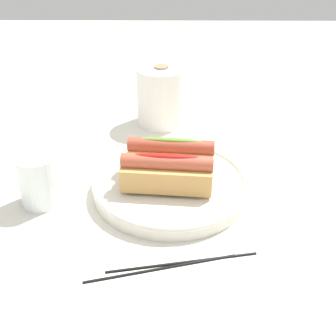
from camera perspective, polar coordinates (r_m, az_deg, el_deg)
name	(u,v)px	position (r m, az deg, el deg)	size (l,w,h in m)	color
ground_plane	(170,189)	(0.79, 0.20, -2.67)	(2.40, 2.40, 0.00)	silver
serving_bowl	(168,184)	(0.78, 0.00, -2.08)	(0.27, 0.27, 0.03)	silver
hotdog_front	(165,173)	(0.73, -0.33, -0.61)	(0.15, 0.06, 0.06)	tan
hotdog_back	(170,156)	(0.78, 0.32, 1.55)	(0.15, 0.06, 0.06)	#DBB270
water_glass	(38,182)	(0.77, -16.42, -1.71)	(0.07, 0.07, 0.09)	white
paper_towel_roll	(161,96)	(1.00, -0.97, 9.25)	(0.11, 0.11, 0.13)	white
chopstick_near	(181,262)	(0.65, 1.68, -11.94)	(0.01, 0.01, 0.22)	black
chopstick_far	(160,268)	(0.64, -1.06, -12.68)	(0.01, 0.01, 0.22)	black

